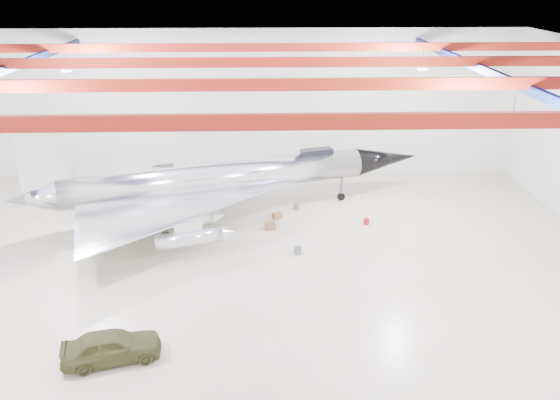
{
  "coord_description": "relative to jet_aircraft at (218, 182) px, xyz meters",
  "views": [
    {
      "loc": [
        0.93,
        -25.18,
        14.57
      ],
      "look_at": [
        1.79,
        2.0,
        3.24
      ],
      "focal_mm": 35.0,
      "sensor_mm": 36.0,
      "label": 1
    }
  ],
  "objects": [
    {
      "name": "floor",
      "position": [
        1.99,
        -7.14,
        -2.39
      ],
      "size": [
        40.0,
        40.0,
        0.0
      ],
      "primitive_type": "plane",
      "color": "beige",
      "rests_on": "ground"
    },
    {
      "name": "wall_back",
      "position": [
        1.99,
        7.86,
        3.11
      ],
      "size": [
        40.0,
        0.0,
        40.0
      ],
      "primitive_type": "plane",
      "rotation": [
        1.57,
        0.0,
        0.0
      ],
      "color": "silver",
      "rests_on": "floor"
    },
    {
      "name": "ceiling",
      "position": [
        1.99,
        -7.14,
        8.61
      ],
      "size": [
        40.0,
        40.0,
        0.0
      ],
      "primitive_type": "plane",
      "rotation": [
        3.14,
        0.0,
        0.0
      ],
      "color": "#0A0F38",
      "rests_on": "wall_back"
    },
    {
      "name": "ceiling_structure",
      "position": [
        1.99,
        -7.14,
        7.94
      ],
      "size": [
        39.5,
        29.5,
        1.08
      ],
      "color": "maroon",
      "rests_on": "ceiling"
    },
    {
      "name": "jet_aircraft",
      "position": [
        0.0,
        0.0,
        0.0
      ],
      "size": [
        26.05,
        18.92,
        7.27
      ],
      "rotation": [
        0.0,
        0.0,
        0.29
      ],
      "color": "silver",
      "rests_on": "floor"
    },
    {
      "name": "jeep",
      "position": [
        -3.32,
        -14.1,
        -1.72
      ],
      "size": [
        4.2,
        2.48,
        1.34
      ],
      "primitive_type": "imported",
      "rotation": [
        0.0,
        0.0,
        1.82
      ],
      "color": "#3C3E1F",
      "rests_on": "floor"
    },
    {
      "name": "crate_ply",
      "position": [
        -5.03,
        -1.19,
        -2.18
      ],
      "size": [
        0.68,
        0.58,
        0.42
      ],
      "primitive_type": "cube",
      "rotation": [
        0.0,
        0.0,
        0.2
      ],
      "color": "olive",
      "rests_on": "floor"
    },
    {
      "name": "engine_drum",
      "position": [
        4.75,
        -5.23,
        -2.19
      ],
      "size": [
        0.5,
        0.5,
        0.4
      ],
      "primitive_type": "cylinder",
      "rotation": [
        0.0,
        0.0,
        -0.14
      ],
      "color": "#59595B",
      "rests_on": "floor"
    },
    {
      "name": "parts_bin",
      "position": [
        3.27,
        -2.02,
        -2.16
      ],
      "size": [
        0.69,
        0.58,
        0.45
      ],
      "primitive_type": "cube",
      "rotation": [
        0.0,
        0.0,
        0.13
      ],
      "color": "olive",
      "rests_on": "floor"
    },
    {
      "name": "crate_small",
      "position": [
        -6.4,
        -0.45,
        -2.26
      ],
      "size": [
        0.4,
        0.33,
        0.25
      ],
      "primitive_type": "cube",
      "rotation": [
        0.0,
        0.0,
        -0.14
      ],
      "color": "#59595B",
      "rests_on": "floor"
    },
    {
      "name": "tool_chest",
      "position": [
        9.32,
        -1.46,
        -2.22
      ],
      "size": [
        0.46,
        0.46,
        0.34
      ],
      "primitive_type": "cylinder",
      "rotation": [
        0.0,
        0.0,
        0.25
      ],
      "color": "maroon",
      "rests_on": "floor"
    },
    {
      "name": "oil_barrel",
      "position": [
        3.73,
        -0.43,
        -2.2
      ],
      "size": [
        0.65,
        0.6,
        0.37
      ],
      "primitive_type": "cube",
      "rotation": [
        0.0,
        0.0,
        0.42
      ],
      "color": "olive",
      "rests_on": "floor"
    },
    {
      "name": "spares_box",
      "position": [
        5.07,
        1.04,
        -2.21
      ],
      "size": [
        0.51,
        0.51,
        0.35
      ],
      "primitive_type": "cylinder",
      "rotation": [
        0.0,
        0.0,
        0.41
      ],
      "color": "#59595B",
      "rests_on": "floor"
    }
  ]
}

